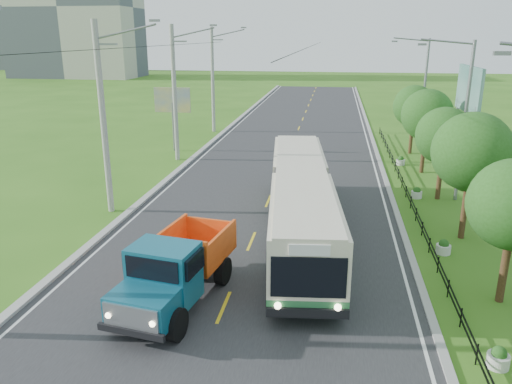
% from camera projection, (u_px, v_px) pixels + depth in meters
% --- Properties ---
extents(ground, '(240.00, 240.00, 0.00)m').
position_uv_depth(ground, '(224.00, 307.00, 17.70)').
color(ground, '#326618').
rests_on(ground, ground).
extents(road, '(14.00, 120.00, 0.02)m').
position_uv_depth(road, '(283.00, 167.00, 36.53)').
color(road, '#28282B').
rests_on(road, ground).
extents(curb_left, '(0.40, 120.00, 0.15)m').
position_uv_depth(curb_left, '(188.00, 162.00, 37.58)').
color(curb_left, '#9E9E99').
rests_on(curb_left, ground).
extents(curb_right, '(0.30, 120.00, 0.10)m').
position_uv_depth(curb_right, '(383.00, 170.00, 35.46)').
color(curb_right, '#9E9E99').
rests_on(curb_right, ground).
extents(edge_line_left, '(0.12, 120.00, 0.00)m').
position_uv_depth(edge_line_left, '(195.00, 163.00, 37.52)').
color(edge_line_left, silver).
rests_on(edge_line_left, road).
extents(edge_line_right, '(0.12, 120.00, 0.00)m').
position_uv_depth(edge_line_right, '(375.00, 170.00, 35.55)').
color(edge_line_right, silver).
rests_on(edge_line_right, road).
extents(centre_dash, '(0.12, 2.20, 0.00)m').
position_uv_depth(centre_dash, '(224.00, 307.00, 17.69)').
color(centre_dash, yellow).
rests_on(centre_dash, road).
extents(railing_right, '(0.04, 40.00, 0.60)m').
position_uv_depth(railing_right, '(406.00, 192.00, 29.61)').
color(railing_right, black).
rests_on(railing_right, ground).
extents(pole_near, '(3.51, 0.32, 10.00)m').
position_uv_depth(pole_near, '(104.00, 119.00, 25.87)').
color(pole_near, gray).
rests_on(pole_near, ground).
extents(pole_mid, '(3.51, 0.32, 10.00)m').
position_uv_depth(pole_mid, '(175.00, 93.00, 37.17)').
color(pole_mid, gray).
rests_on(pole_mid, ground).
extents(pole_far, '(3.51, 0.32, 10.00)m').
position_uv_depth(pole_far, '(213.00, 80.00, 48.48)').
color(pole_far, gray).
rests_on(pole_far, ground).
extents(tree_third, '(3.60, 3.62, 6.00)m').
position_uv_depth(tree_third, '(472.00, 156.00, 22.71)').
color(tree_third, '#382314').
rests_on(tree_third, ground).
extents(tree_fourth, '(3.24, 3.31, 5.40)m').
position_uv_depth(tree_fourth, '(445.00, 139.00, 28.48)').
color(tree_fourth, '#382314').
rests_on(tree_fourth, ground).
extents(tree_fifth, '(3.48, 3.52, 5.80)m').
position_uv_depth(tree_fifth, '(427.00, 117.00, 34.05)').
color(tree_fifth, '#382314').
rests_on(tree_fifth, ground).
extents(tree_back, '(3.30, 3.36, 5.50)m').
position_uv_depth(tree_back, '(414.00, 108.00, 39.76)').
color(tree_back, '#382314').
rests_on(tree_back, ground).
extents(streetlight_mid, '(3.02, 0.20, 9.07)m').
position_uv_depth(streetlight_mid, '(462.00, 116.00, 27.83)').
color(streetlight_mid, slate).
rests_on(streetlight_mid, ground).
extents(streetlight_far, '(3.02, 0.20, 9.07)m').
position_uv_depth(streetlight_far, '(422.00, 90.00, 41.02)').
color(streetlight_far, slate).
rests_on(streetlight_far, ground).
extents(planter_front, '(0.64, 0.64, 0.67)m').
position_uv_depth(planter_front, '(498.00, 358.00, 14.45)').
color(planter_front, silver).
rests_on(planter_front, ground).
extents(planter_near, '(0.64, 0.64, 0.67)m').
position_uv_depth(planter_near, '(443.00, 247.00, 21.99)').
color(planter_near, silver).
rests_on(planter_near, ground).
extents(planter_mid, '(0.64, 0.64, 0.67)m').
position_uv_depth(planter_mid, '(417.00, 193.00, 29.53)').
color(planter_mid, silver).
rests_on(planter_mid, ground).
extents(planter_far, '(0.64, 0.64, 0.67)m').
position_uv_depth(planter_far, '(401.00, 161.00, 37.06)').
color(planter_far, silver).
rests_on(planter_far, ground).
extents(billboard_left, '(3.00, 0.20, 5.20)m').
position_uv_depth(billboard_left, '(172.00, 104.00, 40.55)').
color(billboard_left, slate).
rests_on(billboard_left, ground).
extents(billboard_right, '(0.24, 6.00, 7.30)m').
position_uv_depth(billboard_right, '(468.00, 96.00, 33.11)').
color(billboard_right, slate).
rests_on(billboard_right, ground).
extents(apartment_near, '(28.00, 14.00, 30.00)m').
position_uv_depth(apartment_near, '(73.00, 8.00, 110.83)').
color(apartment_near, '#B7B2A3').
rests_on(apartment_near, ground).
extents(apartment_far, '(24.00, 14.00, 26.00)m').
position_uv_depth(apartment_far, '(35.00, 21.00, 138.69)').
color(apartment_far, '#B7B2A3').
rests_on(apartment_far, ground).
extents(bus, '(4.32, 16.69, 3.19)m').
position_uv_depth(bus, '(300.00, 198.00, 23.46)').
color(bus, '#2B6D3C').
rests_on(bus, ground).
extents(dump_truck, '(3.23, 6.38, 2.56)m').
position_uv_depth(dump_truck, '(176.00, 266.00, 17.61)').
color(dump_truck, '#12576F').
rests_on(dump_truck, ground).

